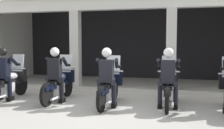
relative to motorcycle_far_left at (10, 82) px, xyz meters
The scene contains 11 objects.
ground_plane 4.29m from the motorcycle_far_left, 41.96° to the left, with size 80.00×80.00×0.00m, color #A8A59E.
station_building 5.68m from the motorcycle_far_left, 56.35° to the left, with size 11.80×4.07×3.52m.
kerb_strip 3.58m from the motorcycle_far_left, 32.44° to the left, with size 11.30×0.24×0.12m, color #B7B5AD.
motorcycle_far_left is the anchor object (origin of this frame).
police_officer_far_left 0.52m from the motorcycle_far_left, 90.26° to the right, with size 0.63×0.61×1.58m.
motorcycle_left 1.59m from the motorcycle_far_left, ahead, with size 0.62×2.04×1.35m.
police_officer_left 1.65m from the motorcycle_far_left, ahead, with size 0.63×0.61×1.58m.
motorcycle_center 3.17m from the motorcycle_far_left, ahead, with size 0.62×2.04×1.35m.
police_officer_center 3.22m from the motorcycle_far_left, ahead, with size 0.63×0.61×1.58m.
motorcycle_right 4.76m from the motorcycle_far_left, ahead, with size 0.62×2.04×1.35m.
police_officer_right 4.77m from the motorcycle_far_left, ahead, with size 0.63×0.61×1.58m.
Camera 1 is at (1.76, -6.86, 1.70)m, focal length 42.06 mm.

